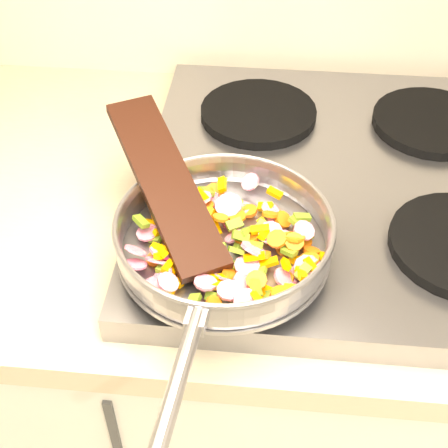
{
  "coord_description": "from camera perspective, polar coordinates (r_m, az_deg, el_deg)",
  "views": [
    {
      "loc": [
        -0.81,
        0.93,
        1.51
      ],
      "look_at": [
        -0.86,
        1.48,
        1.0
      ],
      "focal_mm": 50.0,
      "sensor_mm": 36.0,
      "label": 1
    }
  ],
  "objects": [
    {
      "name": "grate_br",
      "position": [
        1.07,
        18.49,
        8.82
      ],
      "size": [
        0.19,
        0.19,
        0.02
      ],
      "primitive_type": "cylinder",
      "color": "black",
      "rests_on": "cooktop"
    },
    {
      "name": "cooktop",
      "position": [
        0.95,
        11.08,
        3.47
      ],
      "size": [
        0.6,
        0.6,
        0.04
      ],
      "primitive_type": "cube",
      "color": "#939399",
      "rests_on": "counter_top"
    },
    {
      "name": "saute_pan",
      "position": [
        0.76,
        -0.05,
        -1.04
      ],
      "size": [
        0.3,
        0.47,
        0.05
      ],
      "rotation": [
        0.0,
        0.0,
        -0.1
      ],
      "color": "#9E9EA5",
      "rests_on": "grate_fl"
    },
    {
      "name": "grate_bl",
      "position": [
        1.04,
        3.16,
        10.12
      ],
      "size": [
        0.19,
        0.19,
        0.02
      ],
      "primitive_type": "cylinder",
      "color": "black",
      "rests_on": "cooktop"
    },
    {
      "name": "wooden_spatula",
      "position": [
        0.79,
        -5.41,
        3.94
      ],
      "size": [
        0.19,
        0.28,
        0.08
      ],
      "primitive_type": "cube",
      "rotation": [
        0.0,
        -0.24,
        2.09
      ],
      "color": "black",
      "rests_on": "saute_pan"
    },
    {
      "name": "grate_fl",
      "position": [
        0.82,
        2.03,
        -0.56
      ],
      "size": [
        0.19,
        0.19,
        0.02
      ],
      "primitive_type": "cylinder",
      "color": "black",
      "rests_on": "cooktop"
    },
    {
      "name": "vegetable_heap",
      "position": [
        0.76,
        0.13,
        -1.83
      ],
      "size": [
        0.24,
        0.25,
        0.05
      ],
      "color": "orange",
      "rests_on": "saute_pan"
    }
  ]
}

